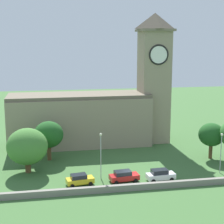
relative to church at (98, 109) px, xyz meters
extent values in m
plane|color=#3D6633|center=(1.99, -8.37, -7.73)|extent=(200.00, 200.00, 0.00)
cube|color=gray|center=(-4.15, 0.01, -2.53)|extent=(29.94, 9.90, 10.39)
cube|color=#675C4A|center=(-4.15, 0.01, 3.01)|extent=(29.94, 9.11, 0.70)
cube|color=gray|center=(12.35, -0.01, 4.37)|extent=(6.14, 6.14, 24.18)
cube|color=#736753|center=(12.35, -0.01, 16.71)|extent=(7.12, 7.12, 0.50)
pyramid|color=brown|center=(12.35, -0.01, 18.64)|extent=(6.45, 6.45, 3.37)
cylinder|color=white|center=(12.35, -3.13, 11.62)|extent=(3.93, 0.12, 3.93)
torus|color=black|center=(12.35, -3.13, 11.62)|extent=(4.28, 0.36, 4.28)
cylinder|color=white|center=(15.48, -0.01, 11.62)|extent=(0.12, 3.93, 3.93)
torus|color=black|center=(15.48, -0.01, 11.62)|extent=(0.36, 4.28, 4.28)
cube|color=gray|center=(1.99, -26.58, -7.23)|extent=(45.52, 0.70, 0.99)
cube|color=gold|center=(-6.24, -23.00, -7.01)|extent=(4.47, 2.43, 0.79)
cube|color=#1E232B|center=(-6.45, -23.03, -6.30)|extent=(2.59, 1.94, 0.63)
cylinder|color=black|center=(-4.95, -21.88, -7.41)|extent=(0.68, 0.42, 0.63)
cylinder|color=black|center=(-4.68, -23.68, -7.41)|extent=(0.68, 0.42, 0.63)
cylinder|color=black|center=(-7.81, -22.32, -7.41)|extent=(0.68, 0.42, 0.63)
cylinder|color=black|center=(-7.54, -24.11, -7.41)|extent=(0.68, 0.42, 0.63)
cube|color=red|center=(0.85, -22.83, -7.00)|extent=(4.85, 2.41, 0.80)
cube|color=#1E232B|center=(0.62, -22.86, -6.28)|extent=(2.78, 1.97, 0.64)
cylinder|color=black|center=(2.33, -21.70, -7.40)|extent=(0.68, 0.41, 0.64)
cylinder|color=black|center=(2.53, -23.63, -7.40)|extent=(0.68, 0.41, 0.64)
cylinder|color=black|center=(-0.83, -22.04, -7.40)|extent=(0.68, 0.41, 0.64)
cylinder|color=black|center=(-0.63, -23.96, -7.40)|extent=(0.68, 0.41, 0.64)
cube|color=silver|center=(6.71, -23.58, -6.95)|extent=(4.67, 2.04, 0.86)
cube|color=#1E232B|center=(6.48, -23.59, -6.17)|extent=(2.65, 1.71, 0.69)
cylinder|color=black|center=(8.22, -22.60, -7.38)|extent=(0.71, 0.36, 0.69)
cylinder|color=black|center=(8.32, -24.38, -7.38)|extent=(0.71, 0.36, 0.69)
cylinder|color=black|center=(5.11, -22.77, -7.38)|extent=(0.71, 0.36, 0.69)
cylinder|color=black|center=(5.21, -24.56, -7.38)|extent=(0.71, 0.36, 0.69)
cylinder|color=#9EA0A5|center=(-2.65, -21.04, -4.11)|extent=(0.14, 0.14, 7.24)
sphere|color=#F4EFCC|center=(-2.65, -21.04, -0.27)|extent=(0.44, 0.44, 0.44)
cylinder|color=#9EA0A5|center=(17.76, -21.97, -4.47)|extent=(0.14, 0.14, 6.50)
sphere|color=#F4EFCC|center=(17.76, -21.97, -1.00)|extent=(0.44, 0.44, 0.44)
cylinder|color=brown|center=(-10.84, -9.86, -6.26)|extent=(0.77, 0.77, 2.92)
ellipsoid|color=#1E511E|center=(-10.84, -9.86, -2.74)|extent=(5.51, 5.51, 4.96)
cylinder|color=brown|center=(19.60, -14.34, -6.30)|extent=(0.69, 0.69, 2.86)
ellipsoid|color=#1E511E|center=(19.60, -14.34, -3.03)|extent=(4.90, 4.90, 4.41)
cylinder|color=brown|center=(-14.48, -15.91, -6.72)|extent=(0.97, 0.97, 2.02)
ellipsoid|color=#427A33|center=(-14.48, -15.91, -3.12)|extent=(6.91, 6.91, 6.22)
camera|label=1|loc=(-10.85, -76.49, 14.29)|focal=58.07mm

